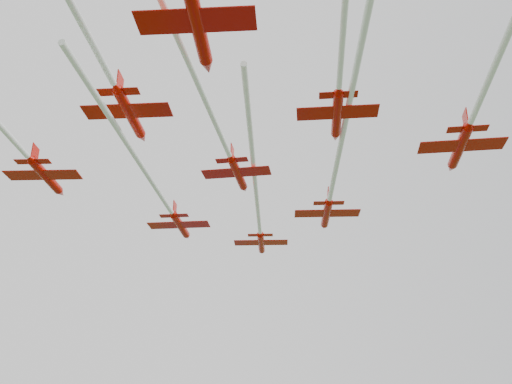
{
  "coord_description": "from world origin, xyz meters",
  "views": [
    {
      "loc": [
        -14.47,
        -73.19,
        26.78
      ],
      "look_at": [
        -3.69,
        -3.49,
        57.09
      ],
      "focal_mm": 40.0,
      "sensor_mm": 36.0,
      "label": 1
    }
  ],
  "objects": [
    {
      "name": "jet_lead",
      "position": [
        -1.79,
        6.46,
        57.8
      ],
      "size": [
        14.84,
        57.39,
        2.77
      ],
      "rotation": [
        0.0,
        0.0,
        -0.19
      ],
      "color": "#C60900"
    },
    {
      "name": "jet_row2_left",
      "position": [
        -16.1,
        -2.25,
        55.95
      ],
      "size": [
        15.65,
        48.4,
        2.73
      ],
      "rotation": [
        0.0,
        0.0,
        -0.25
      ],
      "color": "#C60900"
    },
    {
      "name": "jet_row2_right",
      "position": [
        5.24,
        -10.41,
        57.01
      ],
      "size": [
        14.95,
        56.82,
        2.85
      ],
      "rotation": [
        0.0,
        0.0,
        -0.19
      ],
      "color": "#C60900"
    },
    {
      "name": "jet_row3_left",
      "position": [
        -32.82,
        -11.24,
        57.79
      ],
      "size": [
        12.42,
        44.07,
        2.86
      ],
      "rotation": [
        0.0,
        0.0,
        -0.19
      ],
      "color": "#C60900"
    },
    {
      "name": "jet_row3_mid",
      "position": [
        -11.08,
        -21.74,
        57.36
      ],
      "size": [
        20.0,
        54.33,
        2.57
      ],
      "rotation": [
        0.0,
        0.0,
        -0.31
      ],
      "color": "#C60900"
    },
    {
      "name": "jet_row3_right",
      "position": [
        13.35,
        -34.03,
        57.42
      ],
      "size": [
        20.76,
        60.51,
        2.88
      ],
      "rotation": [
        0.0,
        0.0,
        -0.28
      ],
      "color": "#C60900"
    },
    {
      "name": "jet_row4_left",
      "position": [
        -21.73,
        -28.89,
        58.0
      ],
      "size": [
        13.63,
        44.34,
        2.75
      ],
      "rotation": [
        0.0,
        0.0,
        -0.23
      ],
      "color": "#C60900"
    },
    {
      "name": "jet_row4_right",
      "position": [
        -2.4,
        -39.75,
        56.77
      ],
      "size": [
        17.15,
        56.7,
        2.45
      ],
      "rotation": [
        0.0,
        0.0,
        -0.25
      ],
      "color": "#C60900"
    }
  ]
}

